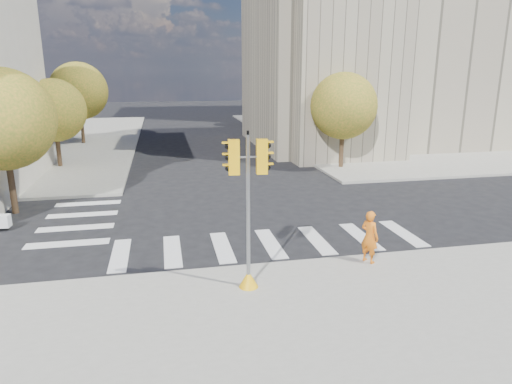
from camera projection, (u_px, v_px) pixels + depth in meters
ground at (262, 226)px, 18.88m from camera, size 160.00×160.00×0.00m
sidewalk_far_right at (395, 131)px, 47.38m from camera, size 28.00×40.00×0.15m
civic_building at (394, 58)px, 38.15m from camera, size 26.00×16.00×19.39m
office_tower at (358, 0)px, 59.05m from camera, size 20.00×18.00×30.00m
tree_lw_near at (3, 119)px, 19.51m from camera, size 4.40×4.40×6.41m
tree_lw_mid at (54, 110)px, 29.08m from camera, size 4.00×4.00×5.77m
tree_lw_far at (79, 91)px, 38.34m from camera, size 4.80×4.80×6.95m
tree_re_near at (344, 106)px, 28.76m from camera, size 4.20×4.20×6.16m
tree_re_mid at (291, 92)px, 40.03m from camera, size 4.60×4.60×6.66m
tree_re_far at (262, 92)px, 51.51m from camera, size 4.00×4.00×5.88m
lamp_near at (329, 94)px, 32.51m from camera, size 0.35×0.18×8.11m
lamp_far at (279, 87)px, 45.75m from camera, size 0.35×0.18×8.11m
traffic_signal at (248, 224)px, 12.76m from camera, size 1.07×0.56×4.54m
photographer at (370, 237)px, 14.77m from camera, size 0.67×0.76×1.75m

